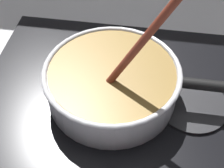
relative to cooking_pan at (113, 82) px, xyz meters
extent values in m
cube|color=black|center=(0.00, 0.00, -0.05)|extent=(0.56, 0.48, 0.01)
torus|color=#592D0C|center=(0.00, 0.00, -0.04)|extent=(0.16, 0.16, 0.01)
cylinder|color=#262628|center=(0.16, 0.00, -0.04)|extent=(0.15, 0.15, 0.01)
cylinder|color=silver|center=(0.00, 0.00, -0.01)|extent=(0.26, 0.26, 0.07)
cylinder|color=olive|center=(0.00, 0.00, 0.00)|extent=(0.25, 0.25, 0.07)
torus|color=silver|center=(0.00, 0.00, 0.03)|extent=(0.27, 0.27, 0.01)
cylinder|color=black|center=(0.21, 0.00, 0.02)|extent=(0.16, 0.02, 0.02)
cylinder|color=beige|center=(0.02, -0.03, 0.02)|extent=(0.03, 0.03, 0.01)
cylinder|color=beige|center=(-0.01, -0.02, 0.02)|extent=(0.04, 0.04, 0.01)
cylinder|color=#E5CC7A|center=(-0.06, -0.01, 0.02)|extent=(0.03, 0.03, 0.01)
cylinder|color=#EDD88C|center=(-0.05, 0.05, 0.02)|extent=(0.03, 0.03, 0.01)
cylinder|color=#E5CC7A|center=(0.07, -0.02, 0.02)|extent=(0.03, 0.03, 0.01)
cylinder|color=maroon|center=(0.06, -0.02, 0.14)|extent=(0.15, 0.03, 0.25)
cube|color=brown|center=(-0.01, -0.03, 0.02)|extent=(0.05, 0.03, 0.01)
camera|label=1|loc=(0.07, -0.44, 0.48)|focal=52.27mm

